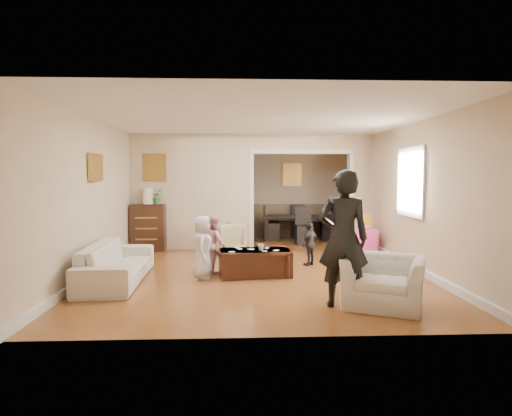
{
  "coord_description": "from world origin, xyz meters",
  "views": [
    {
      "loc": [
        -0.32,
        -7.62,
        1.65
      ],
      "look_at": [
        0.0,
        0.2,
        1.05
      ],
      "focal_mm": 28.98,
      "sensor_mm": 36.0,
      "label": 1
    }
  ],
  "objects_px": {
    "dining_table": "(300,228)",
    "coffee_cup": "(261,247)",
    "dresser": "(149,227)",
    "adult_person": "(343,239)",
    "table_lamp": "(148,196)",
    "armchair_back": "(223,237)",
    "cyan_cup": "(357,227)",
    "armchair_front": "(383,281)",
    "coffee_table": "(255,263)",
    "child_kneel_b": "(214,244)",
    "child_kneel_a": "(203,247)",
    "child_toddler": "(310,244)",
    "sofa": "(117,263)",
    "play_table": "(361,241)"
  },
  "relations": [
    {
      "from": "coffee_cup",
      "to": "armchair_front",
      "type": "bearing_deg",
      "value": -47.71
    },
    {
      "from": "sofa",
      "to": "adult_person",
      "type": "relative_size",
      "value": 1.19
    },
    {
      "from": "sofa",
      "to": "coffee_cup",
      "type": "relative_size",
      "value": 19.05
    },
    {
      "from": "armchair_back",
      "to": "adult_person",
      "type": "bearing_deg",
      "value": 72.89
    },
    {
      "from": "adult_person",
      "to": "armchair_front",
      "type": "bearing_deg",
      "value": -173.61
    },
    {
      "from": "child_toddler",
      "to": "adult_person",
      "type": "bearing_deg",
      "value": 42.75
    },
    {
      "from": "table_lamp",
      "to": "child_kneel_a",
      "type": "xyz_separation_m",
      "value": [
        1.43,
        -2.6,
        -0.71
      ]
    },
    {
      "from": "coffee_cup",
      "to": "dining_table",
      "type": "height_order",
      "value": "dining_table"
    },
    {
      "from": "sofa",
      "to": "armchair_front",
      "type": "xyz_separation_m",
      "value": [
        3.75,
        -1.37,
        0.02
      ]
    },
    {
      "from": "armchair_back",
      "to": "cyan_cup",
      "type": "height_order",
      "value": "armchair_back"
    },
    {
      "from": "coffee_cup",
      "to": "child_kneel_b",
      "type": "distance_m",
      "value": 0.87
    },
    {
      "from": "table_lamp",
      "to": "play_table",
      "type": "height_order",
      "value": "table_lamp"
    },
    {
      "from": "dining_table",
      "to": "child_toddler",
      "type": "xyz_separation_m",
      "value": [
        -0.27,
        -3.01,
        0.09
      ]
    },
    {
      "from": "child_kneel_b",
      "to": "sofa",
      "type": "bearing_deg",
      "value": 85.04
    },
    {
      "from": "armchair_back",
      "to": "cyan_cup",
      "type": "relative_size",
      "value": 8.82
    },
    {
      "from": "sofa",
      "to": "coffee_cup",
      "type": "height_order",
      "value": "sofa"
    },
    {
      "from": "armchair_back",
      "to": "child_kneel_b",
      "type": "distance_m",
      "value": 1.88
    },
    {
      "from": "dresser",
      "to": "dining_table",
      "type": "height_order",
      "value": "dresser"
    },
    {
      "from": "adult_person",
      "to": "coffee_table",
      "type": "bearing_deg",
      "value": -51.23
    },
    {
      "from": "play_table",
      "to": "child_toddler",
      "type": "bearing_deg",
      "value": -138.7
    },
    {
      "from": "coffee_table",
      "to": "play_table",
      "type": "xyz_separation_m",
      "value": [
        2.35,
        1.89,
        0.05
      ]
    },
    {
      "from": "play_table",
      "to": "child_kneel_a",
      "type": "bearing_deg",
      "value": -147.46
    },
    {
      "from": "armchair_back",
      "to": "table_lamp",
      "type": "relative_size",
      "value": 1.96
    },
    {
      "from": "armchair_back",
      "to": "table_lamp",
      "type": "bearing_deg",
      "value": -49.82
    },
    {
      "from": "table_lamp",
      "to": "dining_table",
      "type": "height_order",
      "value": "table_lamp"
    },
    {
      "from": "coffee_cup",
      "to": "adult_person",
      "type": "height_order",
      "value": "adult_person"
    },
    {
      "from": "table_lamp",
      "to": "child_toddler",
      "type": "bearing_deg",
      "value": -27.06
    },
    {
      "from": "adult_person",
      "to": "child_kneel_a",
      "type": "height_order",
      "value": "adult_person"
    },
    {
      "from": "dresser",
      "to": "cyan_cup",
      "type": "height_order",
      "value": "dresser"
    },
    {
      "from": "coffee_table",
      "to": "child_toddler",
      "type": "bearing_deg",
      "value": 35.54
    },
    {
      "from": "table_lamp",
      "to": "coffee_table",
      "type": "relative_size",
      "value": 0.31
    },
    {
      "from": "dining_table",
      "to": "child_kneel_b",
      "type": "relative_size",
      "value": 1.81
    },
    {
      "from": "table_lamp",
      "to": "child_kneel_b",
      "type": "relative_size",
      "value": 0.37
    },
    {
      "from": "coffee_table",
      "to": "child_kneel_b",
      "type": "xyz_separation_m",
      "value": [
        -0.7,
        0.3,
        0.27
      ]
    },
    {
      "from": "table_lamp",
      "to": "child_kneel_a",
      "type": "distance_m",
      "value": 3.05
    },
    {
      "from": "armchair_front",
      "to": "cyan_cup",
      "type": "bearing_deg",
      "value": 104.12
    },
    {
      "from": "adult_person",
      "to": "child_toddler",
      "type": "xyz_separation_m",
      "value": [
        0.0,
        2.42,
        -0.46
      ]
    },
    {
      "from": "coffee_cup",
      "to": "child_toddler",
      "type": "relative_size",
      "value": 0.13
    },
    {
      "from": "coffee_table",
      "to": "adult_person",
      "type": "height_order",
      "value": "adult_person"
    },
    {
      "from": "dresser",
      "to": "cyan_cup",
      "type": "bearing_deg",
      "value": -7.66
    },
    {
      "from": "armchair_back",
      "to": "dining_table",
      "type": "relative_size",
      "value": 0.4
    },
    {
      "from": "dining_table",
      "to": "coffee_cup",
      "type": "bearing_deg",
      "value": -94.24
    },
    {
      "from": "armchair_front",
      "to": "dining_table",
      "type": "relative_size",
      "value": 0.55
    },
    {
      "from": "table_lamp",
      "to": "coffee_cup",
      "type": "bearing_deg",
      "value": -46.44
    },
    {
      "from": "armchair_front",
      "to": "coffee_cup",
      "type": "relative_size",
      "value": 9.06
    },
    {
      "from": "dresser",
      "to": "adult_person",
      "type": "height_order",
      "value": "adult_person"
    },
    {
      "from": "armchair_back",
      "to": "dresser",
      "type": "xyz_separation_m",
      "value": [
        -1.67,
        0.28,
        0.2
      ]
    },
    {
      "from": "armchair_back",
      "to": "child_kneel_b",
      "type": "relative_size",
      "value": 0.72
    },
    {
      "from": "armchair_front",
      "to": "coffee_cup",
      "type": "xyz_separation_m",
      "value": [
        -1.48,
        1.62,
        0.17
      ]
    },
    {
      "from": "table_lamp",
      "to": "adult_person",
      "type": "height_order",
      "value": "adult_person"
    }
  ]
}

